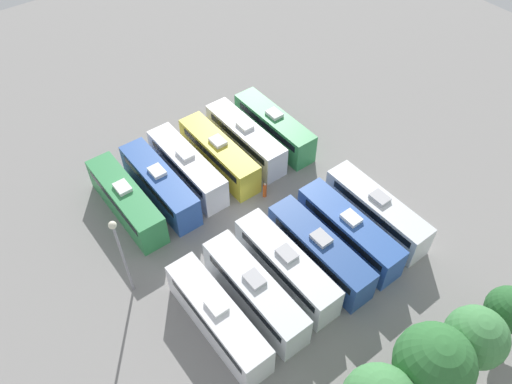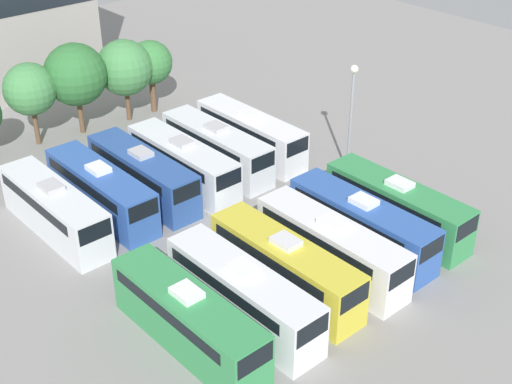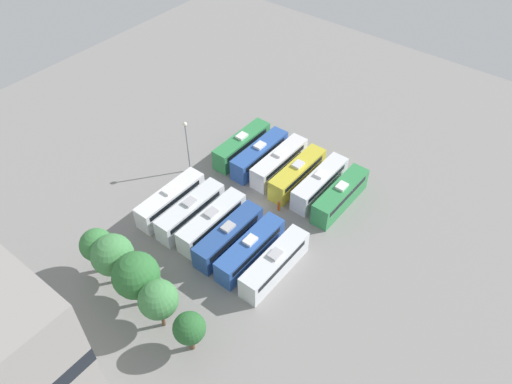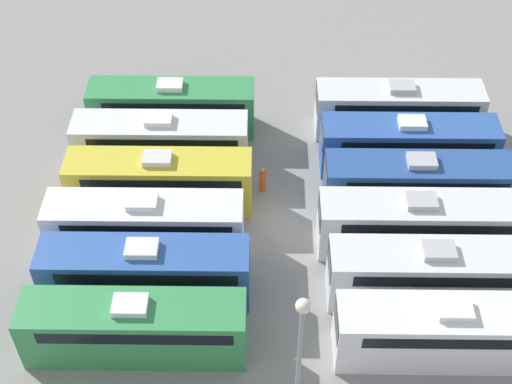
{
  "view_description": "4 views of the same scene",
  "coord_description": "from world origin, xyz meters",
  "px_view_note": "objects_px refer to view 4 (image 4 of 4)",
  "views": [
    {
      "loc": [
        17.39,
        23.73,
        35.32
      ],
      "look_at": [
        -1.16,
        -0.44,
        2.3
      ],
      "focal_mm": 35.0,
      "sensor_mm": 36.0,
      "label": 1
    },
    {
      "loc": [
        -25.05,
        -30.86,
        26.08
      ],
      "look_at": [
        0.96,
        -1.64,
        3.31
      ],
      "focal_mm": 50.0,
      "sensor_mm": 36.0,
      "label": 2
    },
    {
      "loc": [
        -29.19,
        37.02,
        48.11
      ],
      "look_at": [
        0.21,
        -0.11,
        2.37
      ],
      "focal_mm": 35.0,
      "sensor_mm": 36.0,
      "label": 3
    },
    {
      "loc": [
        28.06,
        -1.22,
        29.51
      ],
      "look_at": [
        -0.45,
        -1.58,
        2.06
      ],
      "focal_mm": 50.0,
      "sensor_mm": 36.0,
      "label": 4
    }
  ],
  "objects_px": {
    "bus_10": "(434,272)",
    "worker_person": "(263,180)",
    "bus_11": "(449,331)",
    "bus_7": "(409,144)",
    "bus_2": "(160,180)",
    "bus_6": "(399,108)",
    "bus_3": "(146,224)",
    "bus_4": "(146,270)",
    "bus_8": "(418,183)",
    "bus_9": "(417,223)",
    "light_pole": "(300,345)",
    "bus_5": "(135,327)",
    "bus_1": "(161,141)",
    "bus_0": "(173,106)"
  },
  "relations": [
    {
      "from": "bus_10",
      "to": "worker_person",
      "type": "distance_m",
      "value": 11.68
    },
    {
      "from": "bus_11",
      "to": "bus_7",
      "type": "bearing_deg",
      "value": 179.74
    },
    {
      "from": "bus_2",
      "to": "bus_11",
      "type": "xyz_separation_m",
      "value": [
        10.17,
        14.59,
        0.0
      ]
    },
    {
      "from": "bus_7",
      "to": "worker_person",
      "type": "distance_m",
      "value": 9.13
    },
    {
      "from": "bus_6",
      "to": "worker_person",
      "type": "relative_size",
      "value": 6.02
    },
    {
      "from": "bus_3",
      "to": "bus_4",
      "type": "bearing_deg",
      "value": 7.03
    },
    {
      "from": "bus_7",
      "to": "bus_8",
      "type": "bearing_deg",
      "value": 0.41
    },
    {
      "from": "bus_3",
      "to": "bus_9",
      "type": "relative_size",
      "value": 1.0
    },
    {
      "from": "bus_6",
      "to": "worker_person",
      "type": "bearing_deg",
      "value": -56.37
    },
    {
      "from": "light_pole",
      "to": "bus_5",
      "type": "bearing_deg",
      "value": -115.6
    },
    {
      "from": "bus_8",
      "to": "bus_9",
      "type": "relative_size",
      "value": 1.0
    },
    {
      "from": "bus_11",
      "to": "light_pole",
      "type": "height_order",
      "value": "light_pole"
    },
    {
      "from": "bus_5",
      "to": "bus_11",
      "type": "relative_size",
      "value": 1.0
    },
    {
      "from": "bus_1",
      "to": "worker_person",
      "type": "height_order",
      "value": "bus_1"
    },
    {
      "from": "bus_5",
      "to": "light_pole",
      "type": "height_order",
      "value": "light_pole"
    },
    {
      "from": "bus_8",
      "to": "light_pole",
      "type": "relative_size",
      "value": 1.23
    },
    {
      "from": "bus_0",
      "to": "worker_person",
      "type": "bearing_deg",
      "value": 45.12
    },
    {
      "from": "bus_3",
      "to": "bus_6",
      "type": "relative_size",
      "value": 1.0
    },
    {
      "from": "bus_5",
      "to": "bus_1",
      "type": "bearing_deg",
      "value": -179.05
    },
    {
      "from": "bus_3",
      "to": "light_pole",
      "type": "height_order",
      "value": "light_pole"
    },
    {
      "from": "bus_4",
      "to": "worker_person",
      "type": "relative_size",
      "value": 6.02
    },
    {
      "from": "bus_1",
      "to": "bus_8",
      "type": "relative_size",
      "value": 1.0
    },
    {
      "from": "bus_7",
      "to": "bus_8",
      "type": "relative_size",
      "value": 1.0
    },
    {
      "from": "bus_7",
      "to": "light_pole",
      "type": "height_order",
      "value": "light_pole"
    },
    {
      "from": "bus_11",
      "to": "worker_person",
      "type": "height_order",
      "value": "bus_11"
    },
    {
      "from": "bus_10",
      "to": "worker_person",
      "type": "height_order",
      "value": "bus_10"
    },
    {
      "from": "bus_8",
      "to": "bus_10",
      "type": "xyz_separation_m",
      "value": [
        6.6,
        -0.19,
        0.0
      ]
    },
    {
      "from": "bus_11",
      "to": "light_pole",
      "type": "distance_m",
      "value": 8.93
    },
    {
      "from": "bus_4",
      "to": "bus_8",
      "type": "distance_m",
      "value": 16.11
    },
    {
      "from": "bus_0",
      "to": "light_pole",
      "type": "height_order",
      "value": "light_pole"
    },
    {
      "from": "bus_7",
      "to": "bus_4",
      "type": "bearing_deg",
      "value": -55.56
    },
    {
      "from": "bus_4",
      "to": "light_pole",
      "type": "height_order",
      "value": "light_pole"
    },
    {
      "from": "bus_9",
      "to": "bus_10",
      "type": "bearing_deg",
      "value": 5.26
    },
    {
      "from": "worker_person",
      "to": "light_pole",
      "type": "relative_size",
      "value": 0.2
    },
    {
      "from": "bus_2",
      "to": "bus_8",
      "type": "bearing_deg",
      "value": 89.83
    },
    {
      "from": "bus_4",
      "to": "bus_10",
      "type": "distance_m",
      "value": 14.49
    },
    {
      "from": "bus_2",
      "to": "bus_7",
      "type": "distance_m",
      "value": 15.04
    },
    {
      "from": "bus_9",
      "to": "bus_8",
      "type": "bearing_deg",
      "value": 170.96
    },
    {
      "from": "bus_10",
      "to": "bus_8",
      "type": "bearing_deg",
      "value": 178.37
    },
    {
      "from": "worker_person",
      "to": "bus_2",
      "type": "bearing_deg",
      "value": -78.84
    },
    {
      "from": "bus_9",
      "to": "worker_person",
      "type": "distance_m",
      "value": 9.45
    },
    {
      "from": "bus_6",
      "to": "bus_5",
      "type": "bearing_deg",
      "value": -40.64
    },
    {
      "from": "bus_2",
      "to": "bus_6",
      "type": "relative_size",
      "value": 1.0
    },
    {
      "from": "bus_4",
      "to": "bus_7",
      "type": "distance_m",
      "value": 17.77
    },
    {
      "from": "bus_0",
      "to": "bus_11",
      "type": "bearing_deg",
      "value": 40.4
    },
    {
      "from": "bus_8",
      "to": "light_pole",
      "type": "xyz_separation_m",
      "value": [
        13.64,
        -7.3,
        3.93
      ]
    },
    {
      "from": "bus_1",
      "to": "bus_0",
      "type": "bearing_deg",
      "value": 174.56
    },
    {
      "from": "bus_8",
      "to": "bus_11",
      "type": "distance_m",
      "value": 10.12
    },
    {
      "from": "bus_5",
      "to": "bus_10",
      "type": "xyz_separation_m",
      "value": [
        -3.46,
        14.58,
        0.0
      ]
    },
    {
      "from": "bus_11",
      "to": "bus_3",
      "type": "bearing_deg",
      "value": -114.15
    }
  ]
}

